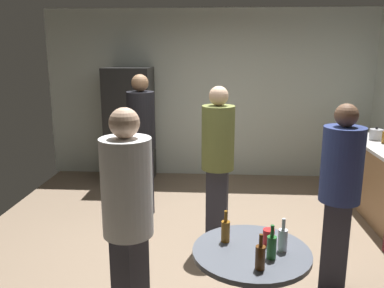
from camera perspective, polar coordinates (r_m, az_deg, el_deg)
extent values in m
cube|color=#7A6651|center=(4.38, 1.56, -15.28)|extent=(5.20, 5.20, 0.10)
cube|color=beige|center=(6.52, 2.55, 7.13)|extent=(5.32, 0.06, 2.70)
cube|color=black|center=(6.31, -8.91, 2.64)|extent=(0.70, 0.65, 1.80)
cube|color=#262628|center=(5.92, -7.66, 2.88)|extent=(0.03, 0.03, 0.60)
cylinder|color=#B2B2B7|center=(5.76, 25.00, 1.25)|extent=(0.17, 0.17, 0.14)
sphere|color=black|center=(5.74, 25.08, 2.11)|extent=(0.04, 0.04, 0.04)
cylinder|color=#8C5919|center=(5.57, 25.98, 0.85)|extent=(0.06, 0.06, 0.15)
cylinder|color=#4C515B|center=(2.80, 8.56, -15.18)|extent=(0.80, 0.80, 0.03)
cylinder|color=#8C5919|center=(2.85, 4.85, -12.45)|extent=(0.06, 0.06, 0.15)
cylinder|color=#8C5919|center=(2.80, 4.89, -10.33)|extent=(0.02, 0.02, 0.08)
cylinder|color=#593314|center=(2.55, 9.80, -15.83)|extent=(0.06, 0.06, 0.15)
cylinder|color=#593314|center=(2.50, 9.90, -13.52)|extent=(0.02, 0.02, 0.08)
cylinder|color=#26662D|center=(2.68, 11.39, -14.41)|extent=(0.06, 0.06, 0.15)
cylinder|color=#26662D|center=(2.63, 11.50, -12.19)|extent=(0.02, 0.02, 0.08)
cylinder|color=silver|center=(2.79, 12.94, -13.36)|extent=(0.06, 0.06, 0.15)
cylinder|color=silver|center=(2.74, 13.06, -11.20)|extent=(0.02, 0.02, 0.08)
cylinder|color=red|center=(2.86, 10.97, -13.00)|extent=(0.08, 0.08, 0.11)
cube|color=#2D2D38|center=(3.76, 19.88, -13.43)|extent=(0.26, 0.23, 0.81)
cylinder|color=navy|center=(3.51, 20.80, -2.80)|extent=(0.42, 0.42, 0.64)
sphere|color=brown|center=(3.43, 21.37, 3.89)|extent=(0.19, 0.19, 0.19)
cube|color=#2D2D38|center=(2.99, -8.80, -19.86)|extent=(0.25, 0.27, 0.84)
cylinder|color=white|center=(2.66, -9.37, -6.17)|extent=(0.45, 0.45, 0.66)
sphere|color=#D8AD8C|center=(2.55, -9.73, 3.01)|extent=(0.20, 0.20, 0.20)
cube|color=#2D2D38|center=(4.30, 3.62, -8.94)|extent=(0.24, 0.20, 0.84)
cylinder|color=olive|center=(4.08, 3.77, 0.89)|extent=(0.38, 0.38, 0.66)
sphere|color=#D8AD8C|center=(4.01, 3.87, 6.93)|extent=(0.20, 0.20, 0.20)
cube|color=#2D2D38|center=(5.06, -7.09, -5.36)|extent=(0.27, 0.28, 0.88)
cylinder|color=black|center=(4.87, -7.35, 3.42)|extent=(0.48, 0.48, 0.69)
sphere|color=#8C6647|center=(4.81, -7.51, 8.71)|extent=(0.21, 0.21, 0.21)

